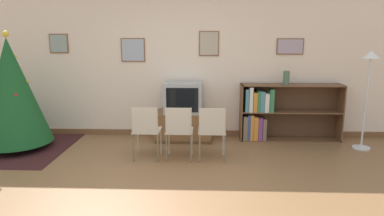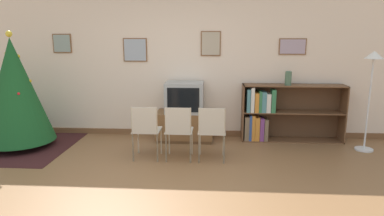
{
  "view_description": "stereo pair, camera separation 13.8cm",
  "coord_description": "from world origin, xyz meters",
  "px_view_note": "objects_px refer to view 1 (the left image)",
  "views": [
    {
      "loc": [
        0.55,
        -3.58,
        1.82
      ],
      "look_at": [
        0.36,
        1.39,
        0.76
      ],
      "focal_mm": 32.0,
      "sensor_mm": 36.0,
      "label": 1
    },
    {
      "loc": [
        0.69,
        -3.57,
        1.82
      ],
      "look_at": [
        0.36,
        1.39,
        0.76
      ],
      "focal_mm": 32.0,
      "sensor_mm": 36.0,
      "label": 2
    }
  ],
  "objects_px": {
    "bookshelf": "(272,113)",
    "vase": "(286,78)",
    "christmas_tree": "(12,91)",
    "folding_chair_center": "(179,130)",
    "television": "(183,97)",
    "folding_chair_left": "(146,129)",
    "standing_lamp": "(369,74)",
    "folding_chair_right": "(212,130)",
    "tv_console": "(183,126)"
  },
  "relations": [
    {
      "from": "television",
      "to": "folding_chair_left",
      "type": "relative_size",
      "value": 0.79
    },
    {
      "from": "folding_chair_right",
      "to": "television",
      "type": "bearing_deg",
      "value": 115.38
    },
    {
      "from": "christmas_tree",
      "to": "folding_chair_center",
      "type": "relative_size",
      "value": 2.3
    },
    {
      "from": "folding_chair_right",
      "to": "standing_lamp",
      "type": "distance_m",
      "value": 2.65
    },
    {
      "from": "tv_console",
      "to": "vase",
      "type": "bearing_deg",
      "value": 1.68
    },
    {
      "from": "bookshelf",
      "to": "standing_lamp",
      "type": "bearing_deg",
      "value": -18.37
    },
    {
      "from": "tv_console",
      "to": "folding_chair_center",
      "type": "height_order",
      "value": "folding_chair_center"
    },
    {
      "from": "vase",
      "to": "television",
      "type": "bearing_deg",
      "value": -178.24
    },
    {
      "from": "tv_console",
      "to": "folding_chair_left",
      "type": "xyz_separation_m",
      "value": [
        -0.48,
        -1.02,
        0.22
      ]
    },
    {
      "from": "folding_chair_center",
      "to": "folding_chair_right",
      "type": "bearing_deg",
      "value": 0.0
    },
    {
      "from": "television",
      "to": "standing_lamp",
      "type": "height_order",
      "value": "standing_lamp"
    },
    {
      "from": "tv_console",
      "to": "folding_chair_right",
      "type": "relative_size",
      "value": 1.2
    },
    {
      "from": "christmas_tree",
      "to": "folding_chair_right",
      "type": "xyz_separation_m",
      "value": [
        3.19,
        -0.47,
        -0.47
      ]
    },
    {
      "from": "tv_console",
      "to": "bookshelf",
      "type": "distance_m",
      "value": 1.57
    },
    {
      "from": "television",
      "to": "folding_chair_center",
      "type": "distance_m",
      "value": 1.06
    },
    {
      "from": "vase",
      "to": "standing_lamp",
      "type": "xyz_separation_m",
      "value": [
        1.18,
        -0.42,
        0.11
      ]
    },
    {
      "from": "tv_console",
      "to": "vase",
      "type": "height_order",
      "value": "vase"
    },
    {
      "from": "bookshelf",
      "to": "vase",
      "type": "relative_size",
      "value": 7.28
    },
    {
      "from": "tv_console",
      "to": "vase",
      "type": "relative_size",
      "value": 4.11
    },
    {
      "from": "television",
      "to": "bookshelf",
      "type": "height_order",
      "value": "television"
    },
    {
      "from": "folding_chair_left",
      "to": "vase",
      "type": "relative_size",
      "value": 3.42
    },
    {
      "from": "television",
      "to": "folding_chair_right",
      "type": "relative_size",
      "value": 0.79
    },
    {
      "from": "folding_chair_left",
      "to": "folding_chair_center",
      "type": "relative_size",
      "value": 1.0
    },
    {
      "from": "christmas_tree",
      "to": "folding_chair_left",
      "type": "height_order",
      "value": "christmas_tree"
    },
    {
      "from": "tv_console",
      "to": "folding_chair_center",
      "type": "distance_m",
      "value": 1.05
    },
    {
      "from": "tv_console",
      "to": "television",
      "type": "distance_m",
      "value": 0.51
    },
    {
      "from": "christmas_tree",
      "to": "television",
      "type": "relative_size",
      "value": 2.89
    },
    {
      "from": "christmas_tree",
      "to": "standing_lamp",
      "type": "distance_m",
      "value": 5.66
    },
    {
      "from": "folding_chair_right",
      "to": "bookshelf",
      "type": "distance_m",
      "value": 1.55
    },
    {
      "from": "tv_console",
      "to": "folding_chair_right",
      "type": "height_order",
      "value": "folding_chair_right"
    },
    {
      "from": "vase",
      "to": "standing_lamp",
      "type": "bearing_deg",
      "value": -19.6
    },
    {
      "from": "tv_console",
      "to": "folding_chair_center",
      "type": "bearing_deg",
      "value": -90.0
    },
    {
      "from": "standing_lamp",
      "to": "folding_chair_right",
      "type": "bearing_deg",
      "value": -165.14
    },
    {
      "from": "folding_chair_center",
      "to": "standing_lamp",
      "type": "distance_m",
      "value": 3.11
    },
    {
      "from": "folding_chair_left",
      "to": "bookshelf",
      "type": "distance_m",
      "value": 2.32
    },
    {
      "from": "folding_chair_left",
      "to": "standing_lamp",
      "type": "distance_m",
      "value": 3.57
    },
    {
      "from": "bookshelf",
      "to": "standing_lamp",
      "type": "xyz_separation_m",
      "value": [
        1.39,
        -0.46,
        0.73
      ]
    },
    {
      "from": "christmas_tree",
      "to": "folding_chair_center",
      "type": "xyz_separation_m",
      "value": [
        2.7,
        -0.47,
        -0.47
      ]
    },
    {
      "from": "bookshelf",
      "to": "folding_chair_center",
      "type": "bearing_deg",
      "value": -144.37
    },
    {
      "from": "standing_lamp",
      "to": "christmas_tree",
      "type": "bearing_deg",
      "value": -178.12
    },
    {
      "from": "folding_chair_right",
      "to": "standing_lamp",
      "type": "height_order",
      "value": "standing_lamp"
    },
    {
      "from": "tv_console",
      "to": "television",
      "type": "height_order",
      "value": "television"
    },
    {
      "from": "television",
      "to": "vase",
      "type": "bearing_deg",
      "value": 1.76
    },
    {
      "from": "television",
      "to": "standing_lamp",
      "type": "xyz_separation_m",
      "value": [
        2.94,
        -0.37,
        0.45
      ]
    },
    {
      "from": "bookshelf",
      "to": "vase",
      "type": "xyz_separation_m",
      "value": [
        0.21,
        -0.04,
        0.62
      ]
    },
    {
      "from": "tv_console",
      "to": "folding_chair_left",
      "type": "bearing_deg",
      "value": -115.32
    },
    {
      "from": "folding_chair_right",
      "to": "vase",
      "type": "distance_m",
      "value": 1.79
    },
    {
      "from": "folding_chair_left",
      "to": "bookshelf",
      "type": "relative_size",
      "value": 0.47
    },
    {
      "from": "bookshelf",
      "to": "christmas_tree",
      "type": "bearing_deg",
      "value": -171.36
    },
    {
      "from": "folding_chair_center",
      "to": "bookshelf",
      "type": "distance_m",
      "value": 1.91
    }
  ]
}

